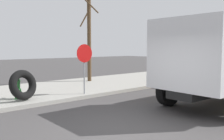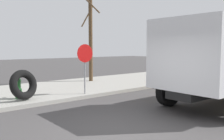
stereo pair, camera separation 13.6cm
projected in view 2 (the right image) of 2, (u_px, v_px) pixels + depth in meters
ground_plane at (122, 134)px, 6.02m from camera, size 80.00×80.00×0.00m
sidewalk_curb at (23, 93)px, 10.96m from camera, size 36.00×5.00×0.15m
fire_hydrant at (18, 87)px, 9.46m from camera, size 0.24×0.55×0.80m
loose_tire at (24, 85)px, 9.14m from camera, size 1.23×0.82×1.16m
stop_sign at (85, 60)px, 10.32m from camera, size 0.76×0.08×2.09m
bare_tree at (91, 30)px, 14.24m from camera, size 1.41×1.27×5.93m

